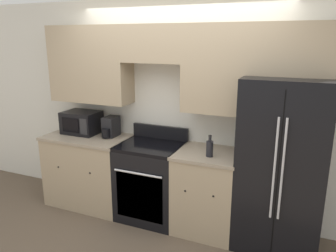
{
  "coord_description": "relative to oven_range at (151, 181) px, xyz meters",
  "views": [
    {
      "loc": [
        1.4,
        -2.97,
        2.14
      ],
      "look_at": [
        0.0,
        0.31,
        1.18
      ],
      "focal_mm": 35.0,
      "sensor_mm": 36.0,
      "label": 1
    }
  ],
  "objects": [
    {
      "name": "microwave",
      "position": [
        -1.05,
        0.09,
        0.6
      ],
      "size": [
        0.46,
        0.36,
        0.29
      ],
      "color": "black",
      "rests_on": "lower_cabinets_left"
    },
    {
      "name": "lower_cabinets_right",
      "position": [
        0.71,
        0.0,
        -0.0
      ],
      "size": [
        0.7,
        0.64,
        0.93
      ],
      "color": "tan",
      "rests_on": "ground_plane"
    },
    {
      "name": "wall_back",
      "position": [
        0.24,
        0.27,
        1.06
      ],
      "size": [
        8.0,
        0.39,
        2.6
      ],
      "color": "silver",
      "rests_on": "ground_plane"
    },
    {
      "name": "lower_cabinets_left",
      "position": [
        -0.9,
        0.0,
        -0.0
      ],
      "size": [
        1.08,
        0.64,
        0.93
      ],
      "color": "tan",
      "rests_on": "ground_plane"
    },
    {
      "name": "electric_kettle",
      "position": [
        -0.61,
        0.11,
        0.58
      ],
      "size": [
        0.15,
        0.28,
        0.25
      ],
      "color": "black",
      "rests_on": "lower_cabinets_left"
    },
    {
      "name": "refrigerator",
      "position": [
        1.46,
        0.04,
        0.42
      ],
      "size": [
        0.83,
        0.73,
        1.78
      ],
      "color": "black",
      "rests_on": "ground_plane"
    },
    {
      "name": "ground_plane",
      "position": [
        0.22,
        -0.31,
        -0.47
      ],
      "size": [
        12.0,
        12.0,
        0.0
      ],
      "primitive_type": "plane",
      "color": "brown"
    },
    {
      "name": "oven_range",
      "position": [
        0.0,
        0.0,
        0.0
      ],
      "size": [
        0.73,
        0.65,
        1.09
      ],
      "color": "black",
      "rests_on": "ground_plane"
    },
    {
      "name": "bottle",
      "position": [
        0.75,
        -0.11,
        0.55
      ],
      "size": [
        0.07,
        0.07,
        0.23
      ],
      "color": "black",
      "rests_on": "lower_cabinets_right"
    }
  ]
}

